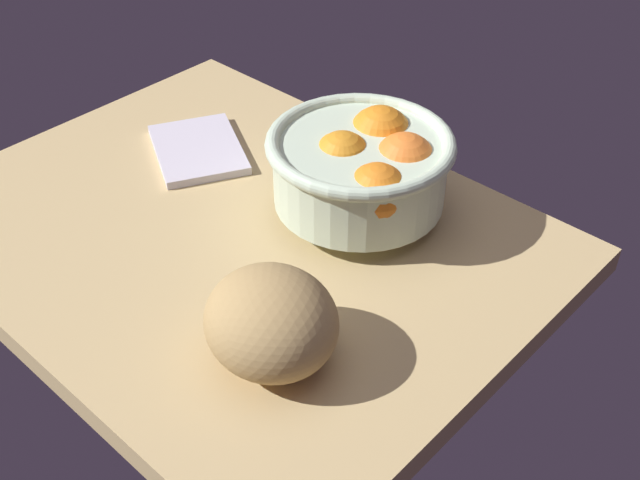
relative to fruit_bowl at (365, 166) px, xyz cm
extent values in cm
cube|color=tan|center=(8.93, 11.97, -8.04)|extent=(68.04, 52.53, 3.00)
cylinder|color=silver|center=(0.44, 0.31, -5.56)|extent=(8.24, 8.24, 1.97)
cylinder|color=silver|center=(0.44, 0.31, -0.84)|extent=(19.29, 19.29, 7.46)
torus|color=silver|center=(0.44, 0.31, 2.88)|extent=(20.89, 20.89, 1.60)
sphere|color=orange|center=(1.76, 1.79, 0.71)|extent=(6.77, 6.77, 6.77)
sphere|color=orange|center=(-3.76, -2.20, 0.79)|extent=(7.19, 7.19, 7.19)
sphere|color=orange|center=(1.63, -4.57, 0.85)|extent=(7.54, 7.54, 7.54)
sphere|color=orange|center=(-4.96, 3.89, 0.68)|extent=(6.59, 6.59, 6.59)
ellipsoid|color=tan|center=(-8.45, 22.84, -1.95)|extent=(15.72, 15.03, 9.18)
cube|color=silver|center=(23.84, 4.53, -6.01)|extent=(17.38, 15.93, 1.06)
camera|label=1|loc=(-46.93, 57.82, 49.13)|focal=45.03mm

